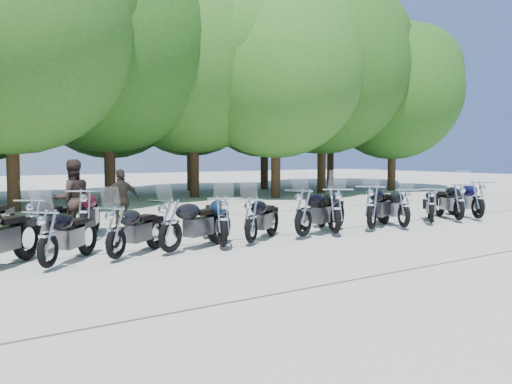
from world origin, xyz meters
TOP-DOWN VIEW (x-y plane):
  - ground at (0.00, 0.00)m, footprint 90.00×90.00m
  - tree_3 at (-3.57, 11.24)m, footprint 8.70×8.70m
  - tree_4 at (0.54, 13.09)m, footprint 9.13×9.13m
  - tree_5 at (4.61, 13.20)m, footprint 9.04×9.04m
  - tree_6 at (7.55, 10.82)m, footprint 8.00×8.00m
  - tree_7 at (11.20, 11.78)m, footprint 8.79×8.79m
  - tree_8 at (15.83, 11.20)m, footprint 7.53×7.53m
  - tree_12 at (1.80, 16.47)m, footprint 7.88×7.88m
  - tree_13 at (6.69, 17.47)m, footprint 8.31×8.31m
  - tree_14 at (10.68, 16.09)m, footprint 8.02×8.02m
  - tree_15 at (16.61, 17.02)m, footprint 9.67×9.67m
  - motorcycle_2 at (-5.07, 0.42)m, footprint 1.91×2.03m
  - motorcycle_3 at (-3.83, 0.53)m, footprint 2.06×1.79m
  - motorcycle_4 at (-2.71, 0.57)m, footprint 2.34×1.49m
  - motorcycle_5 at (-1.54, 0.50)m, footprint 1.47×2.37m
  - motorcycle_6 at (-0.75, 0.60)m, footprint 2.11×1.80m
  - motorcycle_7 at (0.74, 0.62)m, footprint 2.50×1.54m
  - motorcycle_8 at (1.67, 0.52)m, footprint 1.85×2.45m
  - motorcycle_9 at (3.00, 0.59)m, footprint 2.48×1.90m
  - motorcycle_10 at (3.97, 0.36)m, footprint 1.61×2.30m
  - motorcycle_11 at (5.37, 0.55)m, footprint 2.07×1.84m
  - motorcycle_12 at (6.49, 0.45)m, footprint 1.87×2.30m
  - motorcycle_13 at (7.31, 0.36)m, footprint 1.84×2.45m
  - motorcycle_15 at (-4.71, 3.03)m, footprint 1.76×2.12m
  - motorcycle_16 at (-3.61, 3.09)m, footprint 1.72×2.54m
  - rider_1 at (-3.66, 3.86)m, footprint 0.92×0.72m
  - rider_2 at (-2.27, 4.33)m, footprint 0.98×0.47m

SIDE VIEW (x-z plane):
  - ground at x=0.00m, z-range 0.00..0.00m
  - motorcycle_3 at x=-3.83m, z-range 0.00..1.19m
  - motorcycle_11 at x=5.37m, z-range 0.00..1.20m
  - motorcycle_2 at x=-5.07m, z-range 0.00..1.21m
  - motorcycle_15 at x=-4.71m, z-range 0.00..1.21m
  - motorcycle_6 at x=-0.75m, z-range 0.00..1.21m
  - motorcycle_10 at x=3.97m, z-range 0.00..1.26m
  - motorcycle_4 at x=-2.71m, z-range 0.00..1.27m
  - motorcycle_5 at x=-1.54m, z-range 0.00..1.29m
  - motorcycle_12 at x=6.49m, z-range 0.00..1.30m
  - motorcycle_7 at x=0.74m, z-range 0.00..1.36m
  - motorcycle_13 at x=7.31m, z-range 0.00..1.36m
  - motorcycle_8 at x=1.67m, z-range 0.00..1.36m
  - motorcycle_9 at x=3.00m, z-range 0.00..1.38m
  - motorcycle_16 at x=-3.61m, z-range 0.00..1.39m
  - rider_2 at x=-2.27m, z-range 0.00..1.62m
  - rider_1 at x=-3.66m, z-range 0.00..1.88m
  - tree_8 at x=15.83m, z-range 0.85..10.10m
  - tree_12 at x=1.80m, z-range 0.89..10.56m
  - tree_6 at x=7.55m, z-range 0.90..10.72m
  - tree_14 at x=10.68m, z-range 0.91..10.75m
  - tree_13 at x=6.69m, z-range 0.94..11.14m
  - tree_3 at x=-3.57m, z-range 0.98..11.66m
  - tree_7 at x=11.20m, z-range 0.99..11.79m
  - tree_5 at x=4.61m, z-range 1.02..12.12m
  - tree_4 at x=0.54m, z-range 1.03..12.24m
  - tree_15 at x=16.61m, z-range 1.09..12.96m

